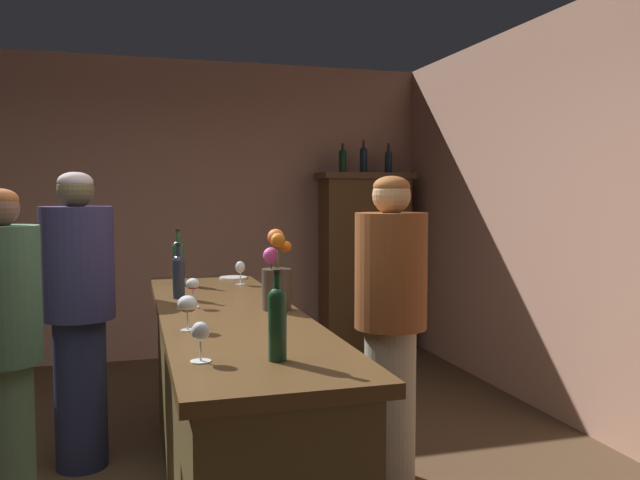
{
  "coord_description": "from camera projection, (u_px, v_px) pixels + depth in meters",
  "views": [
    {
      "loc": [
        -0.14,
        -2.83,
        1.55
      ],
      "look_at": [
        0.81,
        0.45,
        1.31
      ],
      "focal_mm": 36.35,
      "sensor_mm": 36.0,
      "label": 1
    }
  ],
  "objects": [
    {
      "name": "display_bottle_left",
      "position": [
        343.0,
        160.0,
        6.26
      ],
      "size": [
        0.07,
        0.07,
        0.28
      ],
      "color": "#133921",
      "rests_on": "display_cabinet"
    },
    {
      "name": "cheese_plate",
      "position": [
        233.0,
        278.0,
        4.34
      ],
      "size": [
        0.18,
        0.18,
        0.01
      ],
      "primitive_type": "cylinder",
      "color": "white",
      "rests_on": "bar_counter"
    },
    {
      "name": "display_cabinet",
      "position": [
        365.0,
        259.0,
        6.39
      ],
      "size": [
        0.92,
        0.42,
        1.76
      ],
      "color": "brown",
      "rests_on": "ground"
    },
    {
      "name": "display_bottle_center",
      "position": [
        388.0,
        160.0,
        6.39
      ],
      "size": [
        0.07,
        0.07,
        0.3
      ],
      "color": "#1E2B39",
      "rests_on": "display_cabinet"
    },
    {
      "name": "wine_bottle_syrah",
      "position": [
        178.0,
        260.0,
        4.05
      ],
      "size": [
        0.08,
        0.08,
        0.35
      ],
      "color": "#2B4A32",
      "rests_on": "bar_counter"
    },
    {
      "name": "wine_bottle_malbec",
      "position": [
        179.0,
        274.0,
        3.51
      ],
      "size": [
        0.07,
        0.07,
        0.3
      ],
      "color": "#242939",
      "rests_on": "bar_counter"
    },
    {
      "name": "bar_counter",
      "position": [
        230.0,
        408.0,
        3.2
      ],
      "size": [
        0.67,
        2.76,
        0.99
      ],
      "color": "brown",
      "rests_on": "ground"
    },
    {
      "name": "wine_glass_rear",
      "position": [
        200.0,
        334.0,
        2.18
      ],
      "size": [
        0.07,
        0.07,
        0.14
      ],
      "color": "white",
      "rests_on": "bar_counter"
    },
    {
      "name": "patron_near_entrance",
      "position": [
        4.0,
        348.0,
        2.9
      ],
      "size": [
        0.33,
        0.33,
        1.58
      ],
      "rotation": [
        0.0,
        0.0,
        0.03
      ],
      "color": "#506D50",
      "rests_on": "ground"
    },
    {
      "name": "patron_by_cabinet",
      "position": [
        79.0,
        308.0,
        3.64
      ],
      "size": [
        0.4,
        0.4,
        1.68
      ],
      "rotation": [
        0.0,
        0.0,
        -0.36
      ],
      "color": "#222546",
      "rests_on": "ground"
    },
    {
      "name": "wine_glass_front",
      "position": [
        193.0,
        286.0,
        3.23
      ],
      "size": [
        0.07,
        0.07,
        0.15
      ],
      "color": "white",
      "rests_on": "bar_counter"
    },
    {
      "name": "wine_bottle_rose",
      "position": [
        277.0,
        320.0,
        2.19
      ],
      "size": [
        0.06,
        0.06,
        0.31
      ],
      "color": "#183C22",
      "rests_on": "bar_counter"
    },
    {
      "name": "bartender",
      "position": [
        390.0,
        316.0,
        3.46
      ],
      "size": [
        0.39,
        0.39,
        1.65
      ],
      "rotation": [
        0.0,
        0.0,
        3.1
      ],
      "color": "#9F9680",
      "rests_on": "ground"
    },
    {
      "name": "flower_arrangement",
      "position": [
        276.0,
        277.0,
        3.17
      ],
      "size": [
        0.15,
        0.17,
        0.4
      ],
      "color": "#46382C",
      "rests_on": "bar_counter"
    },
    {
      "name": "display_bottle_midleft",
      "position": [
        364.0,
        158.0,
        6.32
      ],
      "size": [
        0.07,
        0.07,
        0.33
      ],
      "color": "#192731",
      "rests_on": "display_cabinet"
    },
    {
      "name": "wine_glass_spare",
      "position": [
        187.0,
        306.0,
        2.68
      ],
      "size": [
        0.08,
        0.08,
        0.15
      ],
      "color": "white",
      "rests_on": "bar_counter"
    },
    {
      "name": "wine_glass_mid",
      "position": [
        240.0,
        268.0,
        4.05
      ],
      "size": [
        0.06,
        0.06,
        0.15
      ],
      "color": "white",
      "rests_on": "bar_counter"
    },
    {
      "name": "wall_back",
      "position": [
        148.0,
        210.0,
        6.07
      ],
      "size": [
        5.43,
        0.12,
        2.81
      ],
      "primitive_type": "cube",
      "color": "tan",
      "rests_on": "ground"
    }
  ]
}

